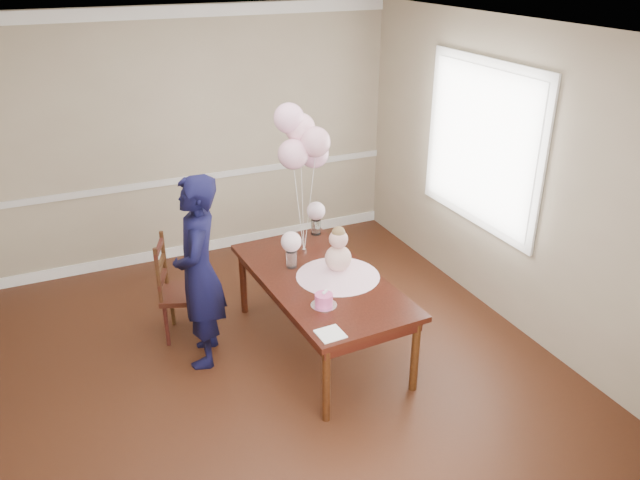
# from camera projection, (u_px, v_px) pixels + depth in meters

# --- Properties ---
(floor) EXTENTS (4.50, 5.00, 0.00)m
(floor) POSITION_uv_depth(u_px,v_px,m) (280.00, 372.00, 5.19)
(floor) COLOR black
(floor) RESTS_ON ground
(ceiling) EXTENTS (4.50, 5.00, 0.02)m
(ceiling) POSITION_uv_depth(u_px,v_px,m) (269.00, 33.00, 4.04)
(ceiling) COLOR white
(ceiling) RESTS_ON wall_back
(wall_back) EXTENTS (4.50, 0.02, 2.70)m
(wall_back) POSITION_uv_depth(u_px,v_px,m) (193.00, 138.00, 6.67)
(wall_back) COLOR tan
(wall_back) RESTS_ON floor
(wall_front) EXTENTS (4.50, 0.02, 2.70)m
(wall_front) POSITION_uv_depth(u_px,v_px,m) (490.00, 448.00, 2.55)
(wall_front) COLOR tan
(wall_front) RESTS_ON floor
(wall_right) EXTENTS (0.02, 5.00, 2.70)m
(wall_right) POSITION_uv_depth(u_px,v_px,m) (517.00, 181.00, 5.45)
(wall_right) COLOR tan
(wall_right) RESTS_ON floor
(chair_rail_trim) EXTENTS (4.50, 0.02, 0.07)m
(chair_rail_trim) POSITION_uv_depth(u_px,v_px,m) (197.00, 178.00, 6.86)
(chair_rail_trim) COLOR silver
(chair_rail_trim) RESTS_ON wall_back
(crown_molding) EXTENTS (4.50, 0.02, 0.12)m
(crown_molding) POSITION_uv_depth(u_px,v_px,m) (182.00, 11.00, 6.12)
(crown_molding) COLOR white
(crown_molding) RESTS_ON wall_back
(baseboard_trim) EXTENTS (4.50, 0.02, 0.12)m
(baseboard_trim) POSITION_uv_depth(u_px,v_px,m) (203.00, 247.00, 7.22)
(baseboard_trim) COLOR white
(baseboard_trim) RESTS_ON floor
(window_frame) EXTENTS (0.02, 1.66, 1.56)m
(window_frame) POSITION_uv_depth(u_px,v_px,m) (481.00, 144.00, 5.77)
(window_frame) COLOR white
(window_frame) RESTS_ON wall_right
(window_blinds) EXTENTS (0.01, 1.50, 1.40)m
(window_blinds) POSITION_uv_depth(u_px,v_px,m) (480.00, 145.00, 5.76)
(window_blinds) COLOR silver
(window_blinds) RESTS_ON wall_right
(dining_table_top) EXTENTS (1.02, 1.90, 0.05)m
(dining_table_top) POSITION_uv_depth(u_px,v_px,m) (321.00, 280.00, 5.24)
(dining_table_top) COLOR black
(dining_table_top) RESTS_ON table_leg_fl
(table_apron) EXTENTS (0.92, 1.80, 0.09)m
(table_apron) POSITION_uv_depth(u_px,v_px,m) (321.00, 287.00, 5.27)
(table_apron) COLOR black
(table_apron) RESTS_ON table_leg_fl
(table_leg_fl) EXTENTS (0.07, 0.07, 0.65)m
(table_leg_fl) POSITION_uv_depth(u_px,v_px,m) (326.00, 384.00, 4.54)
(table_leg_fl) COLOR black
(table_leg_fl) RESTS_ON floor
(table_leg_fr) EXTENTS (0.07, 0.07, 0.65)m
(table_leg_fr) POSITION_uv_depth(u_px,v_px,m) (415.00, 355.00, 4.86)
(table_leg_fr) COLOR black
(table_leg_fr) RESTS_ON floor
(table_leg_bl) EXTENTS (0.07, 0.07, 0.65)m
(table_leg_bl) POSITION_uv_depth(u_px,v_px,m) (243.00, 282.00, 5.91)
(table_leg_bl) COLOR black
(table_leg_bl) RESTS_ON floor
(table_leg_br) EXTENTS (0.07, 0.07, 0.65)m
(table_leg_br) POSITION_uv_depth(u_px,v_px,m) (317.00, 265.00, 6.23)
(table_leg_br) COLOR black
(table_leg_br) RESTS_ON floor
(baby_skirt) EXTENTS (0.74, 0.74, 0.09)m
(baby_skirt) POSITION_uv_depth(u_px,v_px,m) (338.00, 271.00, 5.23)
(baby_skirt) COLOR #F4B3C9
(baby_skirt) RESTS_ON dining_table_top
(baby_torso) EXTENTS (0.22, 0.22, 0.22)m
(baby_torso) POSITION_uv_depth(u_px,v_px,m) (338.00, 258.00, 5.17)
(baby_torso) COLOR pink
(baby_torso) RESTS_ON baby_skirt
(baby_head) EXTENTS (0.16, 0.16, 0.16)m
(baby_head) POSITION_uv_depth(u_px,v_px,m) (338.00, 239.00, 5.10)
(baby_head) COLOR #D19C90
(baby_head) RESTS_ON baby_torso
(baby_hair) EXTENTS (0.11, 0.11, 0.11)m
(baby_hair) POSITION_uv_depth(u_px,v_px,m) (338.00, 233.00, 5.08)
(baby_hair) COLOR brown
(baby_hair) RESTS_ON baby_head
(cake_platter) EXTENTS (0.21, 0.21, 0.01)m
(cake_platter) POSITION_uv_depth(u_px,v_px,m) (324.00, 305.00, 4.81)
(cake_platter) COLOR silver
(cake_platter) RESTS_ON dining_table_top
(birthday_cake) EXTENTS (0.15, 0.15, 0.09)m
(birthday_cake) POSITION_uv_depth(u_px,v_px,m) (324.00, 300.00, 4.79)
(birthday_cake) COLOR #D7448A
(birthday_cake) RESTS_ON cake_platter
(cake_flower_a) EXTENTS (0.03, 0.03, 0.03)m
(cake_flower_a) POSITION_uv_depth(u_px,v_px,m) (324.00, 293.00, 4.76)
(cake_flower_a) COLOR white
(cake_flower_a) RESTS_ON birthday_cake
(cake_flower_b) EXTENTS (0.03, 0.03, 0.03)m
(cake_flower_b) POSITION_uv_depth(u_px,v_px,m) (326.00, 291.00, 4.79)
(cake_flower_b) COLOR white
(cake_flower_b) RESTS_ON birthday_cake
(rose_vase_near) EXTENTS (0.10, 0.10, 0.15)m
(rose_vase_near) POSITION_uv_depth(u_px,v_px,m) (292.00, 259.00, 5.36)
(rose_vase_near) COLOR white
(rose_vase_near) RESTS_ON dining_table_top
(roses_near) EXTENTS (0.18, 0.18, 0.18)m
(roses_near) POSITION_uv_depth(u_px,v_px,m) (291.00, 242.00, 5.29)
(roses_near) COLOR beige
(roses_near) RESTS_ON rose_vase_near
(rose_vase_far) EXTENTS (0.10, 0.10, 0.15)m
(rose_vase_far) POSITION_uv_depth(u_px,v_px,m) (316.00, 227.00, 5.98)
(rose_vase_far) COLOR silver
(rose_vase_far) RESTS_ON dining_table_top
(roses_far) EXTENTS (0.18, 0.18, 0.18)m
(roses_far) POSITION_uv_depth(u_px,v_px,m) (316.00, 211.00, 5.90)
(roses_far) COLOR silver
(roses_far) RESTS_ON rose_vase_far
(napkin) EXTENTS (0.19, 0.19, 0.01)m
(napkin) POSITION_uv_depth(u_px,v_px,m) (330.00, 334.00, 4.45)
(napkin) COLOR white
(napkin) RESTS_ON dining_table_top
(balloon_weight) EXTENTS (0.04, 0.04, 0.02)m
(balloon_weight) POSITION_uv_depth(u_px,v_px,m) (304.00, 250.00, 5.67)
(balloon_weight) COLOR silver
(balloon_weight) RESTS_ON dining_table_top
(balloon_a) EXTENTS (0.26, 0.26, 0.26)m
(balloon_a) POSITION_uv_depth(u_px,v_px,m) (293.00, 154.00, 5.24)
(balloon_a) COLOR #EBA6BE
(balloon_a) RESTS_ON balloon_ribbon_a
(balloon_b) EXTENTS (0.26, 0.26, 0.26)m
(balloon_b) POSITION_uv_depth(u_px,v_px,m) (315.00, 142.00, 5.24)
(balloon_b) COLOR #DD9CAD
(balloon_b) RESTS_ON balloon_ribbon_b
(balloon_c) EXTENTS (0.26, 0.26, 0.26)m
(balloon_c) POSITION_uv_depth(u_px,v_px,m) (300.00, 128.00, 5.28)
(balloon_c) COLOR #FFB4C7
(balloon_c) RESTS_ON balloon_ribbon_c
(balloon_d) EXTENTS (0.26, 0.26, 0.26)m
(balloon_d) POSITION_uv_depth(u_px,v_px,m) (289.00, 118.00, 5.22)
(balloon_d) COLOR #FCB2D3
(balloon_d) RESTS_ON balloon_ribbon_d
(balloon_e) EXTENTS (0.26, 0.26, 0.26)m
(balloon_e) POSITION_uv_depth(u_px,v_px,m) (314.00, 153.00, 5.42)
(balloon_e) COLOR #E19FC0
(balloon_e) RESTS_ON balloon_ribbon_e
(balloon_ribbon_a) EXTENTS (0.09, 0.01, 0.78)m
(balloon_ribbon_a) POSITION_uv_depth(u_px,v_px,m) (299.00, 211.00, 5.49)
(balloon_ribbon_a) COLOR white
(balloon_ribbon_a) RESTS_ON balloon_weight
(balloon_ribbon_b) EXTENTS (0.10, 0.05, 0.87)m
(balloon_ribbon_b) POSITION_uv_depth(u_px,v_px,m) (310.00, 205.00, 5.49)
(balloon_ribbon_b) COLOR white
(balloon_ribbon_b) RESTS_ON balloon_weight
(balloon_ribbon_c) EXTENTS (0.02, 0.09, 0.96)m
(balloon_ribbon_c) POSITION_uv_depth(u_px,v_px,m) (302.00, 199.00, 5.51)
(balloon_ribbon_c) COLOR white
(balloon_ribbon_c) RESTS_ON balloon_weight
(balloon_ribbon_d) EXTENTS (0.08, 0.09, 1.05)m
(balloon_ribbon_d) POSITION_uv_depth(u_px,v_px,m) (297.00, 194.00, 5.48)
(balloon_ribbon_d) COLOR white
(balloon_ribbon_d) RESTS_ON balloon_weight
(balloon_ribbon_e) EXTENTS (0.13, 0.07, 0.72)m
(balloon_ribbon_e) POSITION_uv_depth(u_px,v_px,m) (309.00, 210.00, 5.57)
(balloon_ribbon_e) COLOR white
(balloon_ribbon_e) RESTS_ON balloon_weight
(dining_chair_seat) EXTENTS (0.53, 0.53, 0.05)m
(dining_chair_seat) POSITION_uv_depth(u_px,v_px,m) (186.00, 293.00, 5.53)
(dining_chair_seat) COLOR #36150E
(dining_chair_seat) RESTS_ON chair_leg_fl
(chair_leg_fl) EXTENTS (0.05, 0.05, 0.40)m
(chair_leg_fl) POSITION_uv_depth(u_px,v_px,m) (167.00, 326.00, 5.46)
(chair_leg_fl) COLOR #33110E
(chair_leg_fl) RESTS_ON floor
(chair_leg_fr) EXTENTS (0.05, 0.05, 0.40)m
(chair_leg_fr) POSITION_uv_depth(u_px,v_px,m) (205.00, 324.00, 5.48)
(chair_leg_fr) COLOR #361A0E
(chair_leg_fr) RESTS_ON floor
(chair_leg_bl) EXTENTS (0.05, 0.05, 0.40)m
(chair_leg_bl) POSITION_uv_depth(u_px,v_px,m) (172.00, 306.00, 5.76)
(chair_leg_bl) COLOR #331E0E
(chair_leg_bl) RESTS_ON floor
(chair_leg_br) EXTENTS (0.05, 0.05, 0.40)m
(chair_leg_br) POSITION_uv_depth(u_px,v_px,m) (209.00, 304.00, 5.79)
(chair_leg_br) COLOR #3A190F
(chair_leg_br) RESTS_ON floor
(chair_back_post_l) EXTENTS (0.05, 0.05, 0.52)m
(chair_back_post_l) POSITION_uv_depth(u_px,v_px,m) (158.00, 276.00, 5.25)
(chair_back_post_l) COLOR #361B0E
(chair_back_post_l) RESTS_ON dining_chair_seat
(chair_back_post_r) EXTENTS (0.05, 0.05, 0.52)m
(chair_back_post_r) POSITION_uv_depth(u_px,v_px,m) (164.00, 258.00, 5.55)
(chair_back_post_r) COLOR #3A200F
(chair_back_post_r) RESTS_ON dining_chair_seat
(chair_slat_low) EXTENTS (0.15, 0.36, 0.05)m
(chair_slat_low) POSITION_uv_depth(u_px,v_px,m) (163.00, 278.00, 5.45)
(chair_slat_low) COLOR #34140E
(chair_slat_low) RESTS_ON dining_chair_seat
(chair_slat_mid) EXTENTS (0.15, 0.36, 0.05)m
(chair_slat_mid) POSITION_uv_depth(u_px,v_px,m) (161.00, 263.00, 5.38)
(chair_slat_mid) COLOR #361F0E
(chair_slat_mid) RESTS_ON dining_chair_seat
(chair_slat_top) EXTENTS (0.15, 0.36, 0.05)m
(chair_slat_top) POSITION_uv_depth(u_px,v_px,m) (159.00, 248.00, 5.32)
(chair_slat_top) COLOR #36120E
(chair_slat_top) RESTS_ON dining_chair_seat
(woman) EXTENTS (0.57, 0.70, 1.65)m
(woman) POSITION_uv_depth(u_px,v_px,m) (199.00, 272.00, 5.03)
(woman) COLOR black
(woman) RESTS_ON floor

